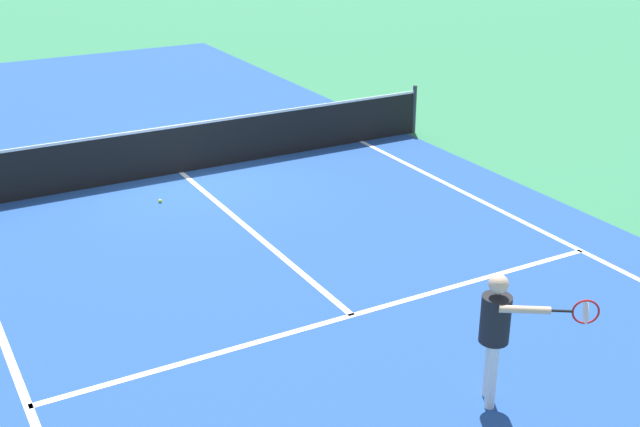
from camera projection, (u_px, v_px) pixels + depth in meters
name	position (u px, v px, depth m)	size (l,w,h in m)	color
ground_plane	(181.00, 173.00, 15.95)	(60.00, 60.00, 0.00)	#337F51
court_surface_inbounds	(181.00, 172.00, 15.95)	(10.62, 24.40, 0.00)	#234C93
line_sideline_left	(20.00, 386.00, 9.30)	(0.10, 11.89, 0.01)	white
line_sideline_right	(560.00, 240.00, 12.99)	(0.10, 11.89, 0.01)	white
line_service_near	(352.00, 315.00, 10.78)	(8.22, 0.10, 0.01)	white
line_center_service	(250.00, 230.00, 13.36)	(0.10, 6.40, 0.01)	white
net	(180.00, 148.00, 15.76)	(11.03, 0.09, 1.07)	#33383D
player_near	(498.00, 326.00, 8.66)	(0.92, 0.91, 1.55)	white
tennis_ball_near_net	(160.00, 201.00, 14.47)	(0.07, 0.07, 0.07)	#CCE033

